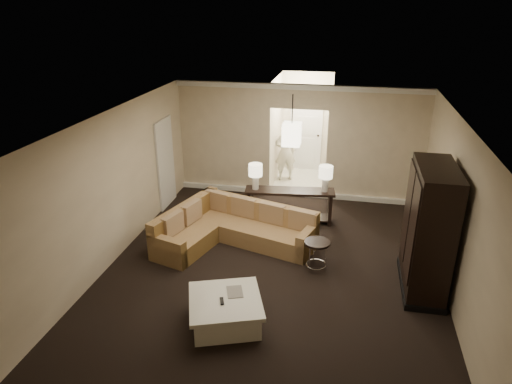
% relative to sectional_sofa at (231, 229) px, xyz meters
% --- Properties ---
extents(ground, '(8.00, 8.00, 0.00)m').
position_rel_sectional_sofa_xyz_m(ground, '(1.00, -1.25, -0.32)').
color(ground, black).
rests_on(ground, ground).
extents(wall_back, '(6.00, 0.04, 2.80)m').
position_rel_sectional_sofa_xyz_m(wall_back, '(1.00, 2.75, 1.08)').
color(wall_back, beige).
rests_on(wall_back, ground).
extents(wall_left, '(0.04, 8.00, 2.80)m').
position_rel_sectional_sofa_xyz_m(wall_left, '(-2.00, -1.25, 1.08)').
color(wall_left, beige).
rests_on(wall_left, ground).
extents(wall_right, '(0.04, 8.00, 2.80)m').
position_rel_sectional_sofa_xyz_m(wall_right, '(4.00, -1.25, 1.08)').
color(wall_right, beige).
rests_on(wall_right, ground).
extents(ceiling, '(6.00, 8.00, 0.02)m').
position_rel_sectional_sofa_xyz_m(ceiling, '(1.00, -1.25, 2.48)').
color(ceiling, silver).
rests_on(ceiling, wall_back).
extents(crown_molding, '(6.00, 0.10, 0.12)m').
position_rel_sectional_sofa_xyz_m(crown_molding, '(1.00, 2.70, 2.41)').
color(crown_molding, white).
rests_on(crown_molding, wall_back).
extents(baseboard, '(6.00, 0.10, 0.12)m').
position_rel_sectional_sofa_xyz_m(baseboard, '(1.00, 2.70, -0.26)').
color(baseboard, white).
rests_on(baseboard, ground).
extents(side_door, '(0.05, 0.90, 2.10)m').
position_rel_sectional_sofa_xyz_m(side_door, '(-1.97, 1.55, 0.73)').
color(side_door, white).
rests_on(side_door, ground).
extents(foyer, '(1.44, 2.02, 2.80)m').
position_rel_sectional_sofa_xyz_m(foyer, '(1.00, 4.09, 0.98)').
color(foyer, beige).
rests_on(foyer, ground).
extents(sectional_sofa, '(3.13, 2.27, 0.80)m').
position_rel_sectional_sofa_xyz_m(sectional_sofa, '(0.00, 0.00, 0.00)').
color(sectional_sofa, brown).
rests_on(sectional_sofa, ground).
extents(coffee_table, '(1.38, 1.38, 0.45)m').
position_rel_sectional_sofa_xyz_m(coffee_table, '(0.56, -2.45, -0.10)').
color(coffee_table, white).
rests_on(coffee_table, ground).
extents(console_table, '(1.99, 0.68, 0.75)m').
position_rel_sectional_sofa_xyz_m(console_table, '(1.03, 1.23, 0.13)').
color(console_table, black).
rests_on(console_table, ground).
extents(armoire, '(0.65, 1.53, 2.20)m').
position_rel_sectional_sofa_xyz_m(armoire, '(3.59, -0.83, 0.73)').
color(armoire, black).
rests_on(armoire, ground).
extents(drink_table, '(0.47, 0.47, 0.58)m').
position_rel_sectional_sofa_xyz_m(drink_table, '(1.79, -0.65, 0.10)').
color(drink_table, black).
rests_on(drink_table, ground).
extents(table_lamp_left, '(0.30, 0.30, 0.58)m').
position_rel_sectional_sofa_xyz_m(table_lamp_left, '(0.28, 1.14, 0.82)').
color(table_lamp_left, white).
rests_on(table_lamp_left, console_table).
extents(table_lamp_right, '(0.30, 0.30, 0.58)m').
position_rel_sectional_sofa_xyz_m(table_lamp_right, '(1.78, 1.32, 0.82)').
color(table_lamp_right, white).
rests_on(table_lamp_right, console_table).
extents(pendant_light, '(0.38, 0.38, 1.09)m').
position_rel_sectional_sofa_xyz_m(pendant_light, '(1.00, 1.45, 1.63)').
color(pendant_light, black).
rests_on(pendant_light, ceiling).
extents(person, '(0.75, 0.63, 1.75)m').
position_rel_sectional_sofa_xyz_m(person, '(0.55, 3.78, 0.56)').
color(person, '#ECE6C8').
rests_on(person, ground).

